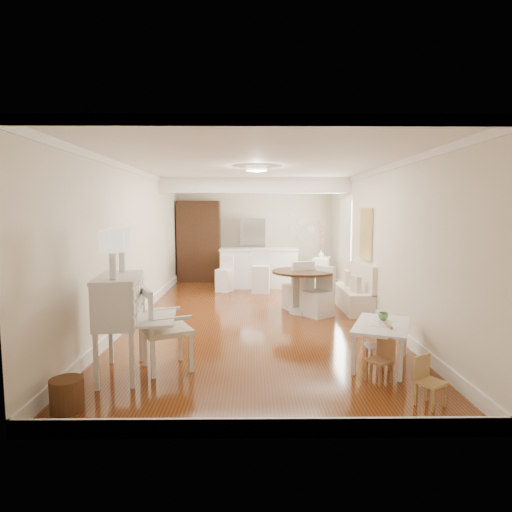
{
  "coord_description": "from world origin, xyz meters",
  "views": [
    {
      "loc": [
        -0.09,
        -8.1,
        2.0
      ],
      "look_at": [
        -0.0,
        0.3,
        1.13
      ],
      "focal_mm": 30.0,
      "sensor_mm": 36.0,
      "label": 1
    }
  ],
  "objects_px": {
    "kids_table": "(381,344)",
    "kids_chair_b": "(378,346)",
    "gustavian_armchair": "(167,328)",
    "bar_stool_left": "(224,274)",
    "sideboard": "(322,272)",
    "dining_table": "(303,292)",
    "secretary_bureau": "(120,326)",
    "pantry_cabinet": "(199,241)",
    "slip_chair_near": "(318,292)",
    "kids_chair_a": "(379,360)",
    "fridge": "(265,250)",
    "kids_chair_c": "(431,382)",
    "bar_stool_right": "(261,271)",
    "slip_chair_far": "(298,285)",
    "breakfast_counter": "(259,268)",
    "wicker_basket": "(67,395)"
  },
  "relations": [
    {
      "from": "kids_table",
      "to": "kids_chair_b",
      "type": "bearing_deg",
      "value": -122.73
    },
    {
      "from": "gustavian_armchair",
      "to": "bar_stool_left",
      "type": "bearing_deg",
      "value": -29.78
    },
    {
      "from": "gustavian_armchair",
      "to": "sideboard",
      "type": "bearing_deg",
      "value": -51.52
    },
    {
      "from": "gustavian_armchair",
      "to": "dining_table",
      "type": "bearing_deg",
      "value": -60.4
    },
    {
      "from": "secretary_bureau",
      "to": "pantry_cabinet",
      "type": "bearing_deg",
      "value": 81.49
    },
    {
      "from": "kids_chair_b",
      "to": "dining_table",
      "type": "height_order",
      "value": "dining_table"
    },
    {
      "from": "slip_chair_near",
      "to": "bar_stool_left",
      "type": "distance_m",
      "value": 3.23
    },
    {
      "from": "kids_chair_b",
      "to": "sideboard",
      "type": "height_order",
      "value": "sideboard"
    },
    {
      "from": "kids_chair_a",
      "to": "pantry_cabinet",
      "type": "xyz_separation_m",
      "value": [
        -3.01,
        7.43,
        0.88
      ]
    },
    {
      "from": "secretary_bureau",
      "to": "fridge",
      "type": "xyz_separation_m",
      "value": [
        2.0,
        7.15,
        0.28
      ]
    },
    {
      "from": "kids_chair_c",
      "to": "pantry_cabinet",
      "type": "relative_size",
      "value": 0.23
    },
    {
      "from": "gustavian_armchair",
      "to": "slip_chair_near",
      "type": "distance_m",
      "value": 3.61
    },
    {
      "from": "bar_stool_right",
      "to": "slip_chair_far",
      "type": "bearing_deg",
      "value": -64.15
    },
    {
      "from": "kids_chair_b",
      "to": "breakfast_counter",
      "type": "relative_size",
      "value": 0.29
    },
    {
      "from": "kids_chair_c",
      "to": "kids_table",
      "type": "bearing_deg",
      "value": 62.85
    },
    {
      "from": "kids_table",
      "to": "slip_chair_far",
      "type": "height_order",
      "value": "slip_chair_far"
    },
    {
      "from": "dining_table",
      "to": "fridge",
      "type": "bearing_deg",
      "value": 99.12
    },
    {
      "from": "bar_stool_right",
      "to": "kids_chair_a",
      "type": "bearing_deg",
      "value": -72.63
    },
    {
      "from": "gustavian_armchair",
      "to": "breakfast_counter",
      "type": "bearing_deg",
      "value": -37.66
    },
    {
      "from": "secretary_bureau",
      "to": "kids_chair_b",
      "type": "height_order",
      "value": "secretary_bureau"
    },
    {
      "from": "kids_table",
      "to": "kids_chair_a",
      "type": "relative_size",
      "value": 2.05
    },
    {
      "from": "dining_table",
      "to": "pantry_cabinet",
      "type": "bearing_deg",
      "value": 122.55
    },
    {
      "from": "kids_table",
      "to": "secretary_bureau",
      "type": "bearing_deg",
      "value": -174.44
    },
    {
      "from": "kids_chair_c",
      "to": "bar_stool_right",
      "type": "distance_m",
      "value": 6.44
    },
    {
      "from": "secretary_bureau",
      "to": "sideboard",
      "type": "relative_size",
      "value": 1.52
    },
    {
      "from": "kids_table",
      "to": "slip_chair_far",
      "type": "distance_m",
      "value": 3.27
    },
    {
      "from": "kids_chair_c",
      "to": "sideboard",
      "type": "bearing_deg",
      "value": 55.6
    },
    {
      "from": "bar_stool_right",
      "to": "gustavian_armchair",
      "type": "bearing_deg",
      "value": -99.69
    },
    {
      "from": "secretary_bureau",
      "to": "bar_stool_left",
      "type": "bearing_deg",
      "value": 72.75
    },
    {
      "from": "secretary_bureau",
      "to": "slip_chair_far",
      "type": "xyz_separation_m",
      "value": [
        2.56,
        3.49,
        -0.11
      ]
    },
    {
      "from": "secretary_bureau",
      "to": "fridge",
      "type": "relative_size",
      "value": 0.69
    },
    {
      "from": "kids_table",
      "to": "gustavian_armchair",
      "type": "bearing_deg",
      "value": -177.33
    },
    {
      "from": "wicker_basket",
      "to": "sideboard",
      "type": "height_order",
      "value": "sideboard"
    },
    {
      "from": "secretary_bureau",
      "to": "slip_chair_near",
      "type": "height_order",
      "value": "secretary_bureau"
    },
    {
      "from": "gustavian_armchair",
      "to": "dining_table",
      "type": "distance_m",
      "value": 3.68
    },
    {
      "from": "kids_chair_b",
      "to": "sideboard",
      "type": "bearing_deg",
      "value": 176.97
    },
    {
      "from": "slip_chair_near",
      "to": "bar_stool_right",
      "type": "relative_size",
      "value": 0.89
    },
    {
      "from": "bar_stool_left",
      "to": "sideboard",
      "type": "height_order",
      "value": "bar_stool_left"
    },
    {
      "from": "breakfast_counter",
      "to": "bar_stool_left",
      "type": "distance_m",
      "value": 1.05
    },
    {
      "from": "fridge",
      "to": "bar_stool_left",
      "type": "bearing_deg",
      "value": -123.32
    },
    {
      "from": "sideboard",
      "to": "slip_chair_far",
      "type": "bearing_deg",
      "value": -88.5
    },
    {
      "from": "gustavian_armchair",
      "to": "sideboard",
      "type": "height_order",
      "value": "gustavian_armchair"
    },
    {
      "from": "sideboard",
      "to": "bar_stool_right",
      "type": "bearing_deg",
      "value": -129.92
    },
    {
      "from": "wicker_basket",
      "to": "kids_chair_a",
      "type": "relative_size",
      "value": 0.62
    },
    {
      "from": "slip_chair_near",
      "to": "pantry_cabinet",
      "type": "distance_m",
      "value": 5.11
    },
    {
      "from": "fridge",
      "to": "sideboard",
      "type": "xyz_separation_m",
      "value": [
        1.51,
        -0.85,
        -0.51
      ]
    },
    {
      "from": "kids_chair_a",
      "to": "sideboard",
      "type": "distance_m",
      "value": 6.56
    },
    {
      "from": "kids_chair_b",
      "to": "bar_stool_right",
      "type": "relative_size",
      "value": 0.55
    },
    {
      "from": "secretary_bureau",
      "to": "kids_table",
      "type": "height_order",
      "value": "secretary_bureau"
    },
    {
      "from": "bar_stool_right",
      "to": "dining_table",
      "type": "bearing_deg",
      "value": -64.94
    }
  ]
}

